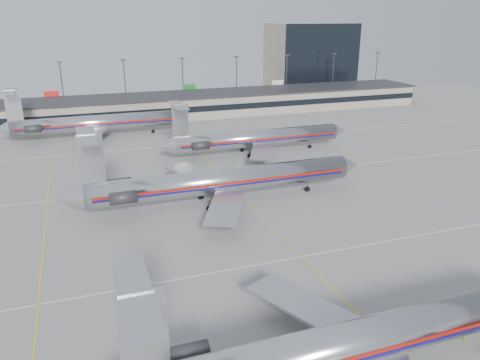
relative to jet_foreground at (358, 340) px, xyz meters
name	(u,v)px	position (x,y,z in m)	size (l,w,h in m)	color
ground	(346,301)	(4.96, 9.32, -3.38)	(260.00, 260.00, 0.00)	gray
apron_markings	(302,257)	(4.96, 19.32, -3.37)	(160.00, 0.15, 0.02)	silver
terminal	(164,106)	(4.96, 107.29, -0.22)	(162.00, 17.00, 6.25)	gray
light_mast_row	(154,81)	(4.96, 121.32, 5.20)	(163.60, 0.40, 15.28)	#38383D
distant_building	(310,58)	(66.96, 137.32, 9.12)	(30.00, 20.00, 25.00)	tan
jet_foreground	(358,340)	(0.00, 0.00, 0.00)	(44.50, 26.20, 11.65)	#B9B9BD
jet_second_row	(218,181)	(0.31, 39.24, 0.32)	(48.74, 28.70, 12.76)	#B9B9BD
jet_third_row	(254,138)	(15.68, 63.22, -0.01)	(42.50, 26.14, 11.62)	#B9B9BD
jet_back_row	(93,123)	(-15.52, 88.95, 0.20)	(45.09, 27.74, 12.33)	#B9B9BD
belt_loader	(379,337)	(4.19, 2.61, -2.75)	(4.48, 1.57, 2.35)	gray
ramp_worker_near	(465,329)	(12.11, 0.75, -2.52)	(0.63, 0.41, 1.72)	#ACDA14
ramp_worker_far	(464,333)	(11.63, 0.35, -2.56)	(0.80, 0.62, 1.64)	#A9F016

